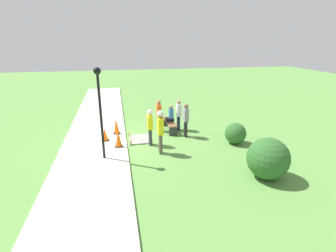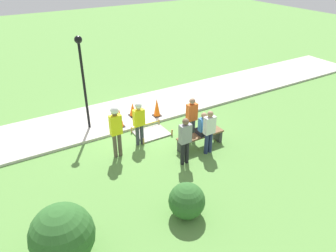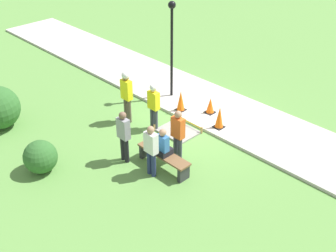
{
  "view_description": "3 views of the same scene",
  "coord_description": "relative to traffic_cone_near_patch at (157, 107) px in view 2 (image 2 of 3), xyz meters",
  "views": [
    {
      "loc": [
        12.13,
        -0.32,
        4.79
      ],
      "look_at": [
        0.63,
        1.97,
        0.82
      ],
      "focal_mm": 28.0,
      "sensor_mm": 36.0,
      "label": 1
    },
    {
      "loc": [
        5.33,
        10.58,
        6.49
      ],
      "look_at": [
        0.06,
        1.93,
        0.95
      ],
      "focal_mm": 35.0,
      "sensor_mm": 36.0,
      "label": 2
    },
    {
      "loc": [
        -8.35,
        9.42,
        7.7
      ],
      "look_at": [
        -0.5,
        1.69,
        0.92
      ],
      "focal_mm": 45.0,
      "sensor_mm": 36.0,
      "label": 3
    }
  ],
  "objects": [
    {
      "name": "wet_concrete_patch",
      "position": [
        0.88,
        1.11,
        -0.46
      ],
      "size": [
        1.3,
        1.07,
        0.25
      ],
      "color": "gray",
      "rests_on": "ground_plane"
    },
    {
      "name": "traffic_cone_near_patch",
      "position": [
        0.0,
        0.0,
        0.0
      ],
      "size": [
        0.34,
        0.34,
        0.79
      ],
      "color": "black",
      "rests_on": "sidewalk"
    },
    {
      "name": "sidewalk",
      "position": [
        0.82,
        -1.03,
        -0.44
      ],
      "size": [
        28.0,
        2.94,
        0.1
      ],
      "color": "#BCB7AD",
      "rests_on": "ground_plane"
    },
    {
      "name": "park_bench",
      "position": [
        -0.21,
        2.84,
        -0.13
      ],
      "size": [
        1.84,
        0.44,
        0.52
      ],
      "color": "#2D2D33",
      "rests_on": "ground_plane"
    },
    {
      "name": "lamppost_near",
      "position": [
        2.83,
        -0.54,
        2.03
      ],
      "size": [
        0.28,
        0.28,
        3.66
      ],
      "color": "black",
      "rests_on": "sidewalk"
    },
    {
      "name": "shrub_rounded_mid",
      "position": [
        2.21,
        5.51,
        0.01
      ],
      "size": [
        1.0,
        1.0,
        1.0
      ],
      "color": "#2D6028",
      "rests_on": "ground_plane"
    },
    {
      "name": "shrub_rounded_near",
      "position": [
        5.43,
        5.22,
        0.25
      ],
      "size": [
        1.49,
        1.49,
        1.49
      ],
      "color": "#2D6028",
      "rests_on": "ground_plane"
    },
    {
      "name": "person_seated_on_bench",
      "position": [
        -0.26,
        2.89,
        0.37
      ],
      "size": [
        0.36,
        0.44,
        0.89
      ],
      "color": "black",
      "rests_on": "park_bench"
    },
    {
      "name": "traffic_cone_sidewalk_edge",
      "position": [
        1.75,
        0.07,
        -0.0
      ],
      "size": [
        0.34,
        0.34,
        0.79
      ],
      "color": "black",
      "rests_on": "sidewalk"
    },
    {
      "name": "bystander_in_white_shirt",
      "position": [
        0.87,
        3.43,
        0.48
      ],
      "size": [
        0.4,
        0.22,
        1.71
      ],
      "color": "black",
      "rests_on": "ground_plane"
    },
    {
      "name": "ground_plane",
      "position": [
        0.82,
        0.44,
        -0.49
      ],
      "size": [
        60.0,
        60.0,
        0.0
      ],
      "primitive_type": "plane",
      "color": "#5B8E42"
    },
    {
      "name": "bystander_in_gray_shirt",
      "position": [
        -0.21,
        3.32,
        0.44
      ],
      "size": [
        0.4,
        0.22,
        1.65
      ],
      "color": "navy",
      "rests_on": "ground_plane"
    },
    {
      "name": "bystander_in_orange_shirt",
      "position": [
        -0.22,
        2.25,
        0.48
      ],
      "size": [
        0.4,
        0.23,
        1.72
      ],
      "color": "#383D47",
      "rests_on": "ground_plane"
    },
    {
      "name": "worker_assistant",
      "position": [
        2.63,
        1.85,
        0.68
      ],
      "size": [
        0.4,
        0.28,
        1.93
      ],
      "color": "brown",
      "rests_on": "ground_plane"
    },
    {
      "name": "worker_supervisor",
      "position": [
        1.61,
        1.54,
        0.52
      ],
      "size": [
        0.4,
        0.25,
        1.72
      ],
      "color": "#383D47",
      "rests_on": "ground_plane"
    },
    {
      "name": "traffic_cone_far_patch",
      "position": [
        0.88,
        -0.56,
        -0.1
      ],
      "size": [
        0.34,
        0.34,
        0.6
      ],
      "color": "black",
      "rests_on": "sidewalk"
    }
  ]
}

